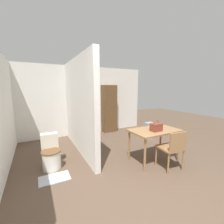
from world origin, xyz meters
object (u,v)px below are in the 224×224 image
object	(u,v)px
wooden_chair	(172,148)
handbag	(156,127)
toilet	(51,154)
wooden_cabinet	(109,109)
dining_table	(154,133)
space_heater	(149,131)

from	to	relation	value
wooden_chair	handbag	bearing A→B (deg)	111.39
toilet	wooden_cabinet	size ratio (longest dim) A/B	0.39
dining_table	handbag	world-z (taller)	handbag
dining_table	wooden_chair	world-z (taller)	wooden_chair
toilet	wooden_chair	bearing A→B (deg)	-29.06
handbag	toilet	bearing A→B (deg)	157.96
dining_table	wooden_chair	distance (m)	0.52
dining_table	toilet	bearing A→B (deg)	160.72
dining_table	handbag	bearing A→B (deg)	-117.30
dining_table	wooden_cabinet	bearing A→B (deg)	87.03
toilet	handbag	world-z (taller)	handbag
space_heater	wooden_chair	bearing A→B (deg)	-116.99
space_heater	handbag	bearing A→B (deg)	-126.24
toilet	handbag	size ratio (longest dim) A/B	2.87
wooden_chair	space_heater	bearing A→B (deg)	69.25
wooden_chair	wooden_cabinet	world-z (taller)	wooden_cabinet
toilet	wooden_cabinet	distance (m)	3.09
wooden_chair	toilet	bearing A→B (deg)	157.19
wooden_cabinet	handbag	bearing A→B (deg)	-93.94
handbag	wooden_chair	bearing A→B (deg)	-74.86
handbag	wooden_cabinet	size ratio (longest dim) A/B	0.14
space_heater	dining_table	bearing A→B (deg)	-126.90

